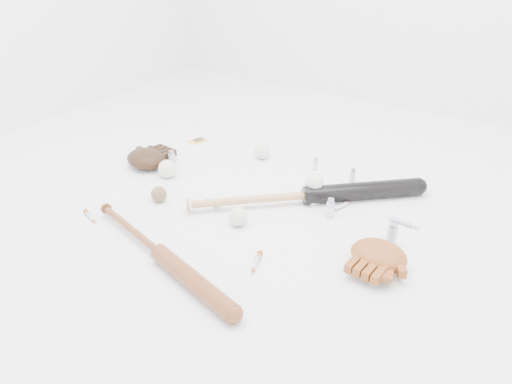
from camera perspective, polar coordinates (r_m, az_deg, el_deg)
The scene contains 21 objects.
bat_dark at distance 2.02m, azimuth 5.76°, elevation -0.38°, with size 1.01×0.07×0.07m, color black, non-canonical shape.
bat_wood at distance 1.72m, azimuth -10.95°, elevation -6.85°, with size 0.83×0.06×0.06m, color brown, non-canonical shape.
glove_dark at distance 2.36m, azimuth -12.45°, elevation 3.77°, with size 0.23×0.23×0.08m, color black, non-canonical shape.
glove_tan at distance 1.71m, azimuth 13.85°, elevation -6.99°, with size 0.23×0.23×0.08m, color brown, non-canonical shape.
trading_card at distance 2.61m, azimuth -6.70°, elevation 5.84°, with size 0.06×0.09×0.00m, color yellow.
pedestal at distance 2.05m, azimuth 6.58°, elevation -0.35°, with size 0.08×0.08×0.04m, color white.
baseball_on_pedestal at distance 2.02m, azimuth 6.68°, elevation 1.13°, with size 0.08×0.08×0.08m, color silver.
baseball_left at distance 2.24m, azimuth -10.11°, elevation 2.62°, with size 0.08×0.08×0.08m, color silver.
baseball_upper at distance 2.39m, azimuth 0.69°, elevation 4.70°, with size 0.08×0.08×0.08m, color silver.
baseball_mid at distance 1.87m, azimuth -2.06°, elevation -2.84°, with size 0.07×0.07×0.07m, color silver.
baseball_aged at distance 2.06m, azimuth -11.04°, elevation -0.24°, with size 0.06×0.06×0.06m, color brown.
syringe_0 at distance 2.02m, azimuth -18.38°, elevation -2.74°, with size 0.13×0.02×0.02m, color #ADBCC6, non-canonical shape.
syringe_1 at distance 2.02m, azimuth -5.17°, elevation -1.18°, with size 0.14×0.02×0.02m, color #ADBCC6, non-canonical shape.
syringe_2 at distance 2.01m, azimuth 9.61°, elevation -1.64°, with size 0.15×0.03×0.02m, color #ADBCC6, non-canonical shape.
syringe_3 at distance 1.68m, azimuth -0.02°, elevation -8.17°, with size 0.14×0.03×0.02m, color #ADBCC6, non-canonical shape.
syringe_4 at distance 1.97m, azimuth 16.24°, elevation -3.24°, with size 0.16×0.03×0.02m, color #ADBCC6, non-canonical shape.
vial_0 at distance 2.21m, azimuth 10.99°, elevation 1.92°, with size 0.03×0.03×0.07m, color silver.
vial_1 at distance 2.29m, azimuth 6.79°, elevation 3.21°, with size 0.02×0.02×0.06m, color silver.
vial_2 at distance 1.94m, azimuth 8.49°, elevation -1.81°, with size 0.03×0.03×0.08m, color silver.
vial_3 at distance 1.83m, azimuth 15.28°, elevation -4.68°, with size 0.04×0.04×0.08m, color silver.
vial_4 at distance 2.34m, azimuth -9.59°, elevation 3.80°, with size 0.03×0.03×0.08m, color silver.
Camera 1 is at (0.98, -1.41, 1.03)m, focal length 35.00 mm.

